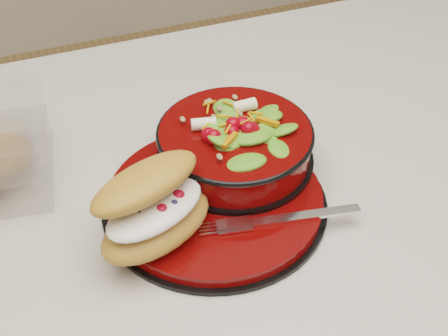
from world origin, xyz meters
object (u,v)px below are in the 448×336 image
object	(u,v)px
dinner_plate	(216,200)
fork	(284,219)
salad_bowl	(235,140)
croissant	(154,207)

from	to	relation	value
dinner_plate	fork	distance (m)	0.09
dinner_plate	fork	world-z (taller)	fork
salad_bowl	fork	bearing A→B (deg)	-83.37
dinner_plate	croissant	xyz separation A→B (m)	(-0.09, -0.04, 0.05)
fork	salad_bowl	bearing A→B (deg)	16.85
dinner_plate	fork	bearing A→B (deg)	-49.13
dinner_plate	salad_bowl	xyz separation A→B (m)	(0.05, 0.05, 0.04)
croissant	fork	world-z (taller)	croissant
fork	dinner_plate	bearing A→B (deg)	51.09
dinner_plate	salad_bowl	bearing A→B (deg)	48.21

